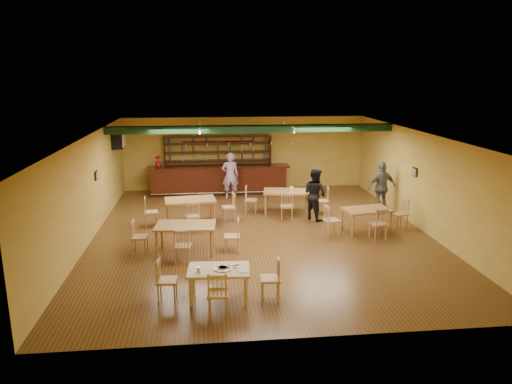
{
  "coord_description": "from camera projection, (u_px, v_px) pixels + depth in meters",
  "views": [
    {
      "loc": [
        -1.63,
        -13.77,
        4.73
      ],
      "look_at": [
        -0.09,
        0.6,
        1.15
      ],
      "focal_mm": 33.58,
      "sensor_mm": 36.0,
      "label": 1
    }
  ],
  "objects": [
    {
      "name": "ceiling_beam",
      "position": [
        252.0,
        129.0,
        16.61
      ],
      "size": [
        10.0,
        0.3,
        0.25
      ],
      "primitive_type": "cube",
      "color": "black",
      "rests_on": "ceiling"
    },
    {
      "name": "dining_table_b",
      "position": [
        287.0,
        202.0,
        16.61
      ],
      "size": [
        1.73,
        1.2,
        0.8
      ],
      "primitive_type": "cube",
      "rotation": [
        0.0,
        0.0,
        -0.16
      ],
      "color": "#AC6E3D",
      "rests_on": "ground"
    },
    {
      "name": "side_plate",
      "position": [
        243.0,
        271.0,
        10.03
      ],
      "size": [
        0.23,
        0.23,
        0.01
      ],
      "primitive_type": "cylinder",
      "rotation": [
        0.0,
        0.0,
        -0.07
      ],
      "color": "white",
      "rests_on": "near_table"
    },
    {
      "name": "track_rail_left",
      "position": [
        200.0,
        126.0,
        16.98
      ],
      "size": [
        0.05,
        2.5,
        0.05
      ],
      "primitive_type": "cube",
      "color": "white",
      "rests_on": "ceiling"
    },
    {
      "name": "dining_table_c",
      "position": [
        186.0,
        239.0,
        12.92
      ],
      "size": [
        1.67,
        1.08,
        0.8
      ],
      "primitive_type": "cube",
      "rotation": [
        0.0,
        0.0,
        -0.08
      ],
      "color": "#AC6E3D",
      "rests_on": "ground"
    },
    {
      "name": "napkin_stack",
      "position": [
        233.0,
        264.0,
        10.37
      ],
      "size": [
        0.23,
        0.2,
        0.03
      ],
      "primitive_type": "cube",
      "rotation": [
        0.0,
        0.0,
        0.29
      ],
      "color": "white",
      "rests_on": "near_table"
    },
    {
      "name": "patron_right_b",
      "position": [
        382.0,
        187.0,
        16.62
      ],
      "size": [
        1.11,
        0.6,
        1.79
      ],
      "primitive_type": "imported",
      "rotation": [
        0.0,
        0.0,
        3.31
      ],
      "color": "slate",
      "rests_on": "ground"
    },
    {
      "name": "patron_right_a",
      "position": [
        315.0,
        194.0,
        15.81
      ],
      "size": [
        1.01,
        1.06,
        1.73
      ],
      "primitive_type": "imported",
      "rotation": [
        0.0,
        0.0,
        2.15
      ],
      "color": "black",
      "rests_on": "ground"
    },
    {
      "name": "poinsettia",
      "position": [
        158.0,
        162.0,
        18.88
      ],
      "size": [
        0.33,
        0.33,
        0.46
      ],
      "primitive_type": "imported",
      "rotation": [
        0.0,
        0.0,
        0.35
      ],
      "color": "#AB0F1B",
      "rests_on": "bar_counter"
    },
    {
      "name": "picture_left",
      "position": [
        96.0,
        176.0,
        14.64
      ],
      "size": [
        0.04,
        0.34,
        0.28
      ],
      "primitive_type": "cube",
      "color": "black",
      "rests_on": "wall_left"
    },
    {
      "name": "pizza_tray",
      "position": [
        223.0,
        268.0,
        10.17
      ],
      "size": [
        0.49,
        0.49,
        0.01
      ],
      "primitive_type": "cylinder",
      "rotation": [
        0.0,
        0.0,
        0.25
      ],
      "color": "silver",
      "rests_on": "near_table"
    },
    {
      "name": "picture_right",
      "position": [
        415.0,
        172.0,
        15.18
      ],
      "size": [
        0.04,
        0.34,
        0.28
      ],
      "primitive_type": "cube",
      "color": "black",
      "rests_on": "wall_right"
    },
    {
      "name": "track_rail_right",
      "position": [
        289.0,
        125.0,
        17.31
      ],
      "size": [
        0.05,
        2.5,
        0.05
      ],
      "primitive_type": "cube",
      "color": "white",
      "rests_on": "ceiling"
    },
    {
      "name": "back_bar_hutch",
      "position": [
        218.0,
        163.0,
        19.78
      ],
      "size": [
        4.39,
        0.4,
        2.28
      ],
      "primitive_type": "cube",
      "color": "#36150A",
      "rests_on": "ground"
    },
    {
      "name": "patron_bar",
      "position": [
        230.0,
        176.0,
        18.48
      ],
      "size": [
        0.68,
        0.46,
        1.81
      ],
      "primitive_type": "imported",
      "rotation": [
        0.0,
        0.0,
        3.19
      ],
      "color": "#9E52B2",
      "rests_on": "ground"
    },
    {
      "name": "dining_table_d",
      "position": [
        366.0,
        220.0,
        14.7
      ],
      "size": [
        1.57,
        1.11,
        0.72
      ],
      "primitive_type": "cube",
      "rotation": [
        0.0,
        0.0,
        0.18
      ],
      "color": "#AC6E3D",
      "rests_on": "ground"
    },
    {
      "name": "near_table",
      "position": [
        219.0,
        284.0,
        10.25
      ],
      "size": [
        1.36,
        0.92,
        0.7
      ],
      "primitive_type": "cube",
      "rotation": [
        0.0,
        0.0,
        -0.07
      ],
      "color": "#D3BA8D",
      "rests_on": "ground"
    },
    {
      "name": "pizza_server",
      "position": [
        229.0,
        267.0,
        10.23
      ],
      "size": [
        0.32,
        0.24,
        0.0
      ],
      "primitive_type": "cube",
      "rotation": [
        0.0,
        0.0,
        -0.52
      ],
      "color": "silver",
      "rests_on": "pizza_tray"
    },
    {
      "name": "floor",
      "position": [
        261.0,
        233.0,
        14.59
      ],
      "size": [
        12.0,
        12.0,
        0.0
      ],
      "primitive_type": "plane",
      "color": "#523217",
      "rests_on": "ground"
    },
    {
      "name": "dining_table_a",
      "position": [
        191.0,
        211.0,
        15.49
      ],
      "size": [
        1.71,
        1.15,
        0.8
      ],
      "primitive_type": "cube",
      "rotation": [
        0.0,
        0.0,
        0.12
      ],
      "color": "#AC6E3D",
      "rests_on": "ground"
    },
    {
      "name": "bar_counter",
      "position": [
        219.0,
        180.0,
        19.31
      ],
      "size": [
        5.68,
        0.85,
        1.13
      ],
      "primitive_type": "cube",
      "color": "#36150A",
      "rests_on": "ground"
    },
    {
      "name": "ac_unit",
      "position": [
        118.0,
        140.0,
        17.59
      ],
      "size": [
        0.34,
        0.7,
        0.48
      ],
      "primitive_type": "cube",
      "color": "white",
      "rests_on": "wall_left"
    },
    {
      "name": "parmesan_shaker",
      "position": [
        199.0,
        270.0,
        9.97
      ],
      "size": [
        0.08,
        0.08,
        0.11
      ],
      "primitive_type": "cylinder",
      "rotation": [
        0.0,
        0.0,
        -0.07
      ],
      "color": "#EAE5C6",
      "rests_on": "near_table"
    }
  ]
}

